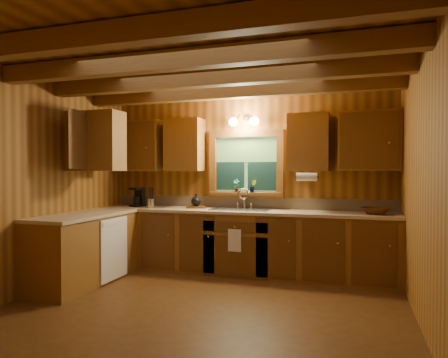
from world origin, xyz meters
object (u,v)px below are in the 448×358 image
Objects in this scene: cutting_board at (196,207)px; wicker_basket at (376,211)px; sink at (241,213)px; coffee_maker at (139,197)px.

wicker_basket is (2.49, -0.12, 0.03)m from cutting_board.
sink is 2.89× the size of cutting_board.
wicker_basket is at bearing -1.97° from sink.
sink is 1.68m from coffee_maker.
sink is 2.33× the size of wicker_basket.
coffee_maker is 0.97m from cutting_board.
wicker_basket is at bearing -24.87° from cutting_board.
sink is 0.72m from cutting_board.
wicker_basket reaches higher than cutting_board.
sink is 2.77× the size of coffee_maker.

